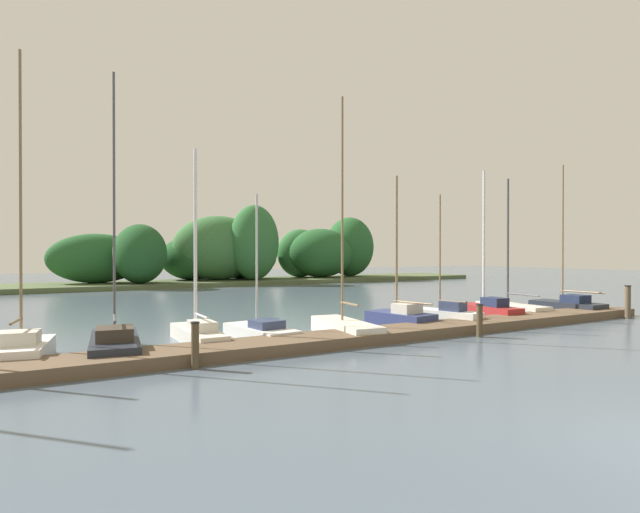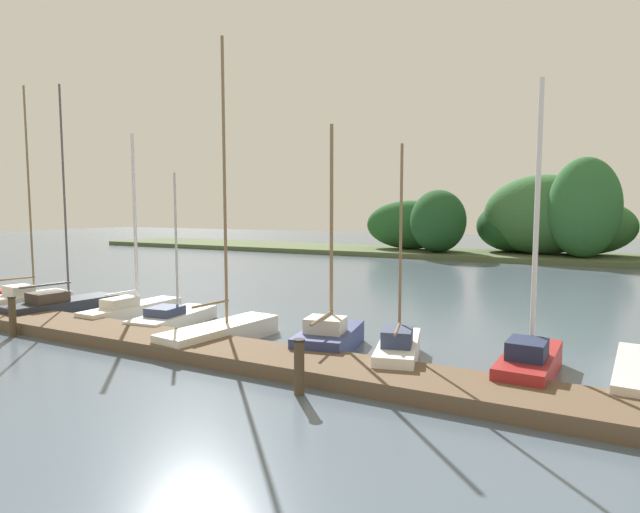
# 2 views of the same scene
# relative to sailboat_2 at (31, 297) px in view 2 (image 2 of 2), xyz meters

# --- Properties ---
(dock_pier) EXTENTS (31.88, 1.80, 0.35)m
(dock_pier) POSITION_rel_sailboat_2_xyz_m (8.78, -1.96, -0.23)
(dock_pier) COLOR brown
(dock_pier) RESTS_ON ground
(far_shore) EXTENTS (70.67, 8.71, 7.46)m
(far_shore) POSITION_rel_sailboat_2_xyz_m (17.55, 30.18, 2.27)
(far_shore) COLOR #4C5B38
(far_shore) RESTS_ON ground
(sailboat_2) EXTENTS (1.86, 3.07, 8.45)m
(sailboat_2) POSITION_rel_sailboat_2_xyz_m (0.00, 0.00, 0.00)
(sailboat_2) COLOR white
(sailboat_2) RESTS_ON ground
(sailboat_3) EXTENTS (1.78, 4.17, 8.20)m
(sailboat_3) POSITION_rel_sailboat_2_xyz_m (2.34, -0.26, -0.02)
(sailboat_3) COLOR #232833
(sailboat_3) RESTS_ON ground
(sailboat_4) EXTENTS (0.99, 4.10, 6.41)m
(sailboat_4) POSITION_rel_sailboat_2_xyz_m (4.98, 0.54, -0.00)
(sailboat_4) COLOR silver
(sailboat_4) RESTS_ON ground
(sailboat_5) EXTENTS (1.58, 3.64, 5.00)m
(sailboat_5) POSITION_rel_sailboat_2_xyz_m (7.10, 0.34, -0.12)
(sailboat_5) COLOR white
(sailboat_5) RESTS_ON ground
(sailboat_6) EXTENTS (1.61, 4.20, 8.55)m
(sailboat_6) POSITION_rel_sailboat_2_xyz_m (9.92, -0.66, -0.03)
(sailboat_6) COLOR silver
(sailboat_6) RESTS_ON ground
(sailboat_7) EXTENTS (1.77, 3.11, 6.04)m
(sailboat_7) POSITION_rel_sailboat_2_xyz_m (12.99, -0.01, 0.01)
(sailboat_7) COLOR navy
(sailboat_7) RESTS_ON ground
(sailboat_8) EXTENTS (1.63, 3.36, 5.39)m
(sailboat_8) POSITION_rel_sailboat_2_xyz_m (15.05, -0.33, -0.01)
(sailboat_8) COLOR white
(sailboat_8) RESTS_ON ground
(sailboat_9) EXTENTS (1.21, 3.51, 6.66)m
(sailboat_9) POSITION_rel_sailboat_2_xyz_m (18.03, 0.03, 0.05)
(sailboat_9) COLOR maroon
(sailboat_9) RESTS_ON ground
(mooring_piling_1) EXTENTS (0.23, 0.23, 1.21)m
(mooring_piling_1) POSITION_rel_sailboat_2_xyz_m (3.85, -3.06, 0.21)
(mooring_piling_1) COLOR #4C3D28
(mooring_piling_1) RESTS_ON ground
(mooring_piling_2) EXTENTS (0.25, 0.25, 1.16)m
(mooring_piling_2) POSITION_rel_sailboat_2_xyz_m (13.92, -3.29, 0.19)
(mooring_piling_2) COLOR #4C3D28
(mooring_piling_2) RESTS_ON ground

